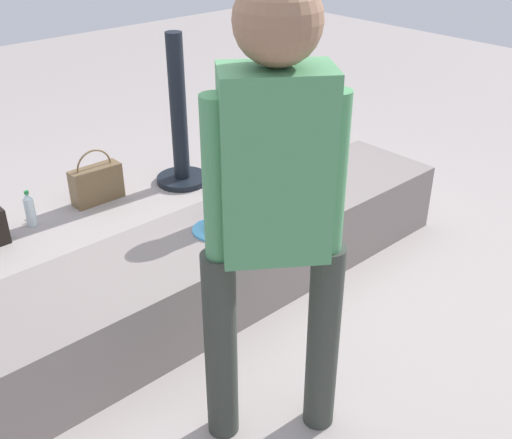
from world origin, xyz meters
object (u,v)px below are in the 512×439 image
(gift_bag, at_px, (256,175))
(handbag_brown_canvas, at_px, (97,183))
(child_seated, at_px, (247,178))
(water_bottle_near_gift, at_px, (30,210))
(party_cup_red, at_px, (266,168))
(cake_plate, at_px, (216,227))
(adult_standing, at_px, (275,196))

(gift_bag, distance_m, handbag_brown_canvas, 1.05)
(child_seated, xyz_separation_m, water_bottle_near_gift, (-0.59, 1.33, -0.50))
(child_seated, bearing_deg, water_bottle_near_gift, 113.76)
(gift_bag, distance_m, water_bottle_near_gift, 1.45)
(water_bottle_near_gift, bearing_deg, party_cup_red, -15.00)
(gift_bag, bearing_deg, cake_plate, -141.12)
(child_seated, xyz_separation_m, adult_standing, (-0.58, -0.79, 0.40))
(gift_bag, height_order, handbag_brown_canvas, handbag_brown_canvas)
(gift_bag, bearing_deg, water_bottle_near_gift, 156.71)
(cake_plate, height_order, handbag_brown_canvas, cake_plate)
(child_seated, distance_m, gift_bag, 1.17)
(party_cup_red, bearing_deg, handbag_brown_canvas, 158.11)
(cake_plate, bearing_deg, child_seated, 2.36)
(adult_standing, xyz_separation_m, gift_bag, (1.32, 1.55, -0.87))
(adult_standing, height_order, water_bottle_near_gift, adult_standing)
(cake_plate, xyz_separation_m, party_cup_red, (1.19, 0.92, -0.36))
(party_cup_red, xyz_separation_m, handbag_brown_canvas, (-1.10, 0.44, 0.08))
(child_seated, relative_size, handbag_brown_canvas, 1.34)
(gift_bag, xyz_separation_m, party_cup_red, (0.24, 0.15, -0.08))
(child_seated, height_order, handbag_brown_canvas, child_seated)
(cake_plate, bearing_deg, water_bottle_near_gift, 105.83)
(adult_standing, bearing_deg, cake_plate, 64.79)
(gift_bag, bearing_deg, party_cup_red, 32.87)
(water_bottle_near_gift, xyz_separation_m, handbag_brown_canvas, (0.47, 0.02, 0.02))
(water_bottle_near_gift, bearing_deg, adult_standing, -89.72)
(child_seated, height_order, gift_bag, child_seated)
(water_bottle_near_gift, distance_m, party_cup_red, 1.62)
(child_seated, height_order, cake_plate, child_seated)
(cake_plate, relative_size, water_bottle_near_gift, 0.96)
(handbag_brown_canvas, bearing_deg, child_seated, -85.00)
(adult_standing, distance_m, gift_bag, 2.22)
(cake_plate, bearing_deg, party_cup_red, 37.76)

